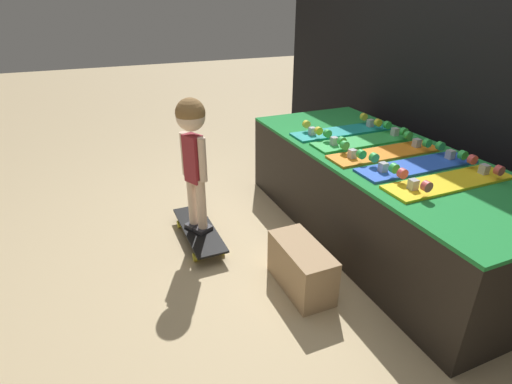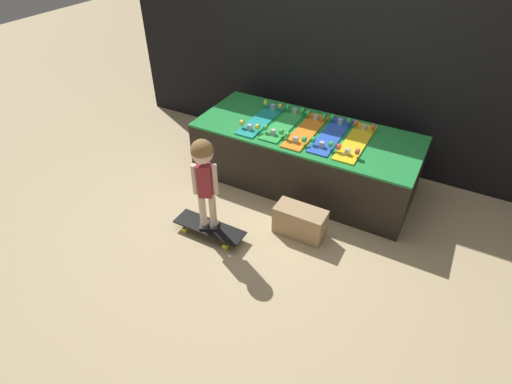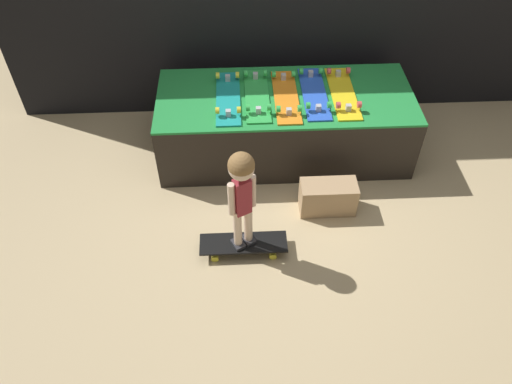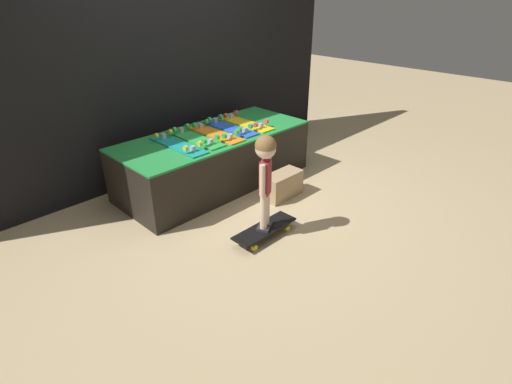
# 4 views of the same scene
# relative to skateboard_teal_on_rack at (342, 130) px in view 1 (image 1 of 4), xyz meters

# --- Properties ---
(ground_plane) EXTENTS (16.00, 16.00, 0.00)m
(ground_plane) POSITION_rel_skateboard_teal_on_rack_xyz_m (0.47, -0.47, -0.59)
(ground_plane) COLOR tan
(back_wall) EXTENTS (4.87, 0.10, 2.26)m
(back_wall) POSITION_rel_skateboard_teal_on_rack_xyz_m (0.47, 0.70, 0.53)
(back_wall) COLOR black
(back_wall) RESTS_ON ground_plane
(display_rack) EXTENTS (2.11, 0.88, 0.58)m
(display_rack) POSITION_rel_skateboard_teal_on_rack_xyz_m (0.47, 0.02, -0.31)
(display_rack) COLOR black
(display_rack) RESTS_ON ground_plane
(skateboard_teal_on_rack) EXTENTS (0.19, 0.74, 0.09)m
(skateboard_teal_on_rack) POSITION_rel_skateboard_teal_on_rack_xyz_m (0.00, 0.00, 0.00)
(skateboard_teal_on_rack) COLOR teal
(skateboard_teal_on_rack) RESTS_ON display_rack
(skateboard_green_on_rack) EXTENTS (0.19, 0.74, 0.09)m
(skateboard_green_on_rack) POSITION_rel_skateboard_teal_on_rack_xyz_m (0.23, 0.02, 0.00)
(skateboard_green_on_rack) COLOR green
(skateboard_green_on_rack) RESTS_ON display_rack
(skateboard_orange_on_rack) EXTENTS (0.19, 0.74, 0.09)m
(skateboard_orange_on_rack) POSITION_rel_skateboard_teal_on_rack_xyz_m (0.47, -0.00, 0.00)
(skateboard_orange_on_rack) COLOR orange
(skateboard_orange_on_rack) RESTS_ON display_rack
(skateboard_blue_on_rack) EXTENTS (0.19, 0.74, 0.09)m
(skateboard_blue_on_rack) POSITION_rel_skateboard_teal_on_rack_xyz_m (0.70, 0.03, 0.00)
(skateboard_blue_on_rack) COLOR blue
(skateboard_blue_on_rack) RESTS_ON display_rack
(skateboard_yellow_on_rack) EXTENTS (0.19, 0.74, 0.09)m
(skateboard_yellow_on_rack) POSITION_rel_skateboard_teal_on_rack_xyz_m (0.94, 0.02, 0.00)
(skateboard_yellow_on_rack) COLOR yellow
(skateboard_yellow_on_rack) RESTS_ON display_rack
(skateboard_on_floor) EXTENTS (0.64, 0.20, 0.09)m
(skateboard_on_floor) POSITION_rel_skateboard_teal_on_rack_xyz_m (0.08, -1.10, -0.52)
(skateboard_on_floor) COLOR black
(skateboard_on_floor) RESTS_ON ground_plane
(child) EXTENTS (0.19, 0.17, 0.85)m
(child) POSITION_rel_skateboard_teal_on_rack_xyz_m (0.08, -1.10, 0.09)
(child) COLOR #2D2D33
(child) RESTS_ON skateboard_on_floor
(storage_box) EXTENTS (0.43, 0.20, 0.27)m
(storage_box) POSITION_rel_skateboard_teal_on_rack_xyz_m (0.75, -0.71, -0.46)
(storage_box) COLOR tan
(storage_box) RESTS_ON ground_plane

